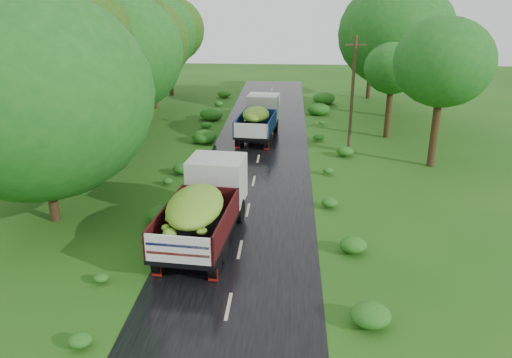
{
  "coord_description": "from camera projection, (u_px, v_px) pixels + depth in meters",
  "views": [
    {
      "loc": [
        1.91,
        -14.28,
        10.12
      ],
      "look_at": [
        0.41,
        7.88,
        1.7
      ],
      "focal_mm": 35.0,
      "sensor_mm": 36.0,
      "label": 1
    }
  ],
  "objects": [
    {
      "name": "truck_near",
      "position": [
        206.0,
        203.0,
        21.05
      ],
      "size": [
        3.16,
        7.36,
        3.01
      ],
      "rotation": [
        0.0,
        0.0,
        -0.09
      ],
      "color": "black",
      "rests_on": "ground"
    },
    {
      "name": "road_lines",
      "position": [
        244.0,
        228.0,
        22.62
      ],
      "size": [
        0.12,
        69.6,
        0.0
      ],
      "color": "#BFB78C",
      "rests_on": "road"
    },
    {
      "name": "truck_far",
      "position": [
        259.0,
        117.0,
        36.04
      ],
      "size": [
        2.97,
        6.79,
        2.77
      ],
      "rotation": [
        0.0,
        0.0,
        -0.1
      ],
      "color": "black",
      "rests_on": "ground"
    },
    {
      "name": "utility_pole",
      "position": [
        352.0,
        93.0,
        32.31
      ],
      "size": [
        1.31,
        0.22,
        7.49
      ],
      "rotation": [
        0.0,
        0.0,
        0.07
      ],
      "color": "#382616",
      "rests_on": "ground"
    },
    {
      "name": "trees_right",
      "position": [
        397.0,
        46.0,
        38.65
      ],
      "size": [
        4.95,
        23.87,
        8.78
      ],
      "color": "black",
      "rests_on": "ground"
    },
    {
      "name": "ground",
      "position": [
        228.0,
        307.0,
        17.03
      ],
      "size": [
        120.0,
        120.0,
        0.0
      ],
      "primitive_type": "plane",
      "color": "#194B10",
      "rests_on": "ground"
    },
    {
      "name": "road",
      "position": [
        242.0,
        238.0,
        21.69
      ],
      "size": [
        6.5,
        80.0,
        0.02
      ],
      "primitive_type": "cube",
      "color": "black",
      "rests_on": "ground"
    },
    {
      "name": "trees_left",
      "position": [
        111.0,
        44.0,
        33.57
      ],
      "size": [
        7.11,
        33.87,
        10.21
      ],
      "color": "black",
      "rests_on": "ground"
    },
    {
      "name": "shrubs",
      "position": [
        256.0,
        164.0,
        29.96
      ],
      "size": [
        11.9,
        44.0,
        0.7
      ],
      "color": "#1E5514",
      "rests_on": "ground"
    }
  ]
}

